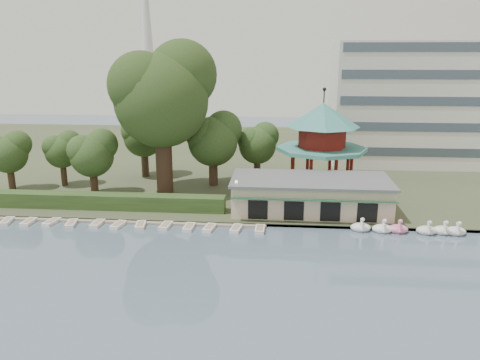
# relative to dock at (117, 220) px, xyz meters

# --- Properties ---
(ground_plane) EXTENTS (220.00, 220.00, 0.00)m
(ground_plane) POSITION_rel_dock_xyz_m (12.00, -17.20, -0.12)
(ground_plane) COLOR slate
(ground_plane) RESTS_ON ground
(shore) EXTENTS (220.00, 70.00, 0.40)m
(shore) POSITION_rel_dock_xyz_m (12.00, 34.80, 0.08)
(shore) COLOR #424930
(shore) RESTS_ON ground
(embankment) EXTENTS (220.00, 0.60, 0.30)m
(embankment) POSITION_rel_dock_xyz_m (12.00, 0.10, 0.03)
(embankment) COLOR gray
(embankment) RESTS_ON ground
(dock) EXTENTS (34.00, 1.60, 0.24)m
(dock) POSITION_rel_dock_xyz_m (0.00, 0.00, 0.00)
(dock) COLOR gray
(dock) RESTS_ON ground
(boathouse) EXTENTS (18.60, 9.39, 3.90)m
(boathouse) POSITION_rel_dock_xyz_m (22.00, 4.77, 2.25)
(boathouse) COLOR beige
(boathouse) RESTS_ON shore
(pavilion) EXTENTS (12.40, 12.40, 13.50)m
(pavilion) POSITION_rel_dock_xyz_m (24.00, 14.80, 7.36)
(pavilion) COLOR beige
(pavilion) RESTS_ON shore
(office_building) EXTENTS (38.00, 18.00, 20.00)m
(office_building) POSITION_rel_dock_xyz_m (44.67, 31.80, 9.61)
(office_building) COLOR silver
(office_building) RESTS_ON shore
(broadcast_tower) EXTENTS (8.00, 8.00, 96.00)m
(broadcast_tower) POSITION_rel_dock_xyz_m (-30.00, 122.80, 33.86)
(broadcast_tower) COLOR silver
(broadcast_tower) RESTS_ON ground
(hedge) EXTENTS (30.00, 2.00, 1.80)m
(hedge) POSITION_rel_dock_xyz_m (-3.00, 3.30, 1.18)
(hedge) COLOR #304A20
(hedge) RESTS_ON shore
(lamp_post) EXTENTS (0.36, 0.36, 4.28)m
(lamp_post) POSITION_rel_dock_xyz_m (13.50, 1.80, 3.22)
(lamp_post) COLOR black
(lamp_post) RESTS_ON shore
(big_tree) EXTENTS (13.38, 12.47, 19.96)m
(big_tree) POSITION_rel_dock_xyz_m (3.17, 11.00, 13.54)
(big_tree) COLOR #3A281C
(big_tree) RESTS_ON shore
(small_trees) EXTENTS (38.79, 15.94, 10.46)m
(small_trees) POSITION_rel_dock_xyz_m (0.59, 14.59, 6.35)
(small_trees) COLOR #3A281C
(small_trees) RESTS_ON shore
(swan_boats) EXTENTS (11.95, 2.10, 1.92)m
(swan_boats) POSITION_rel_dock_xyz_m (32.36, -0.70, 0.28)
(swan_boats) COLOR white
(swan_boats) RESTS_ON ground
(moored_rowboats) EXTENTS (32.43, 2.76, 0.36)m
(moored_rowboats) POSITION_rel_dock_xyz_m (0.70, -1.44, 0.06)
(moored_rowboats) COLOR white
(moored_rowboats) RESTS_ON ground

